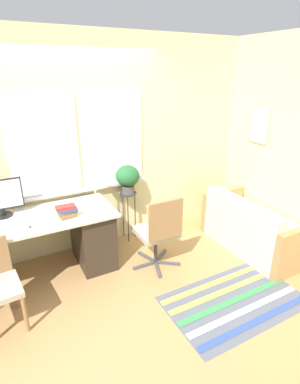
# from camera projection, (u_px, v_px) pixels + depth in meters

# --- Properties ---
(ground_plane) EXTENTS (14.00, 14.00, 0.00)m
(ground_plane) POSITION_uv_depth(u_px,v_px,m) (92.00, 281.00, 3.45)
(ground_plane) COLOR tan
(wall_back_with_window) EXTENTS (9.00, 0.12, 2.70)m
(wall_back_with_window) POSITION_uv_depth(u_px,v_px,m) (64.00, 151.00, 3.61)
(wall_back_with_window) COLOR beige
(wall_back_with_window) RESTS_ON ground_plane
(wall_right_with_picture) EXTENTS (0.08, 9.00, 2.70)m
(wall_right_with_picture) POSITION_uv_depth(u_px,v_px,m) (270.00, 142.00, 4.08)
(wall_right_with_picture) COLOR beige
(wall_right_with_picture) RESTS_ON ground_plane
(desk) EXTENTS (2.13, 0.73, 0.76)m
(desk) POSITION_uv_depth(u_px,v_px,m) (21.00, 250.00, 3.31)
(desk) COLOR beige
(desk) RESTS_ON ground_plane
(monitor) EXTENTS (0.47, 0.20, 0.42)m
(monitor) POSITION_uv_depth(u_px,v_px,m) (0.00, 198.00, 3.23)
(monitor) COLOR black
(monitor) RESTS_ON desk
(keyboard) EXTENTS (0.38, 0.14, 0.02)m
(keyboard) POSITION_uv_depth(u_px,v_px,m) (2.00, 232.00, 2.96)
(keyboard) COLOR silver
(keyboard) RESTS_ON desk
(mouse) EXTENTS (0.04, 0.07, 0.03)m
(mouse) POSITION_uv_depth(u_px,v_px,m) (29.00, 226.00, 3.06)
(mouse) COLOR slate
(mouse) RESTS_ON desk
(desk_lamp) EXTENTS (0.12, 0.12, 0.45)m
(desk_lamp) POSITION_uv_depth(u_px,v_px,m) (94.00, 177.00, 3.57)
(desk_lamp) COLOR white
(desk_lamp) RESTS_ON desk
(book_stack) EXTENTS (0.23, 0.16, 0.14)m
(book_stack) POSITION_uv_depth(u_px,v_px,m) (67.00, 211.00, 3.26)
(book_stack) COLOR olive
(book_stack) RESTS_ON desk
(office_chair_swivel) EXTENTS (0.57, 0.60, 0.94)m
(office_chair_swivel) POSITION_uv_depth(u_px,v_px,m) (159.00, 231.00, 3.52)
(office_chair_swivel) COLOR #47474C
(office_chair_swivel) RESTS_ON ground_plane
(couch_loveseat) EXTENTS (0.71, 1.40, 0.74)m
(couch_loveseat) POSITION_uv_depth(u_px,v_px,m) (253.00, 230.00, 4.01)
(couch_loveseat) COLOR beige
(couch_loveseat) RESTS_ON ground_plane
(plant_stand) EXTENTS (0.23, 0.23, 0.70)m
(plant_stand) POSITION_uv_depth(u_px,v_px,m) (128.00, 200.00, 4.11)
(plant_stand) COLOR #333338
(plant_stand) RESTS_ON ground_plane
(potted_plant) EXTENTS (0.31, 0.31, 0.38)m
(potted_plant) POSITION_uv_depth(u_px,v_px,m) (128.00, 177.00, 3.99)
(potted_plant) COLOR #514C47
(potted_plant) RESTS_ON plant_stand
(floor_rug_striped) EXTENTS (1.45, 0.87, 0.01)m
(floor_rug_striped) POSITION_uv_depth(u_px,v_px,m) (235.00, 300.00, 3.15)
(floor_rug_striped) COLOR #565B6B
(floor_rug_striped) RESTS_ON ground_plane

